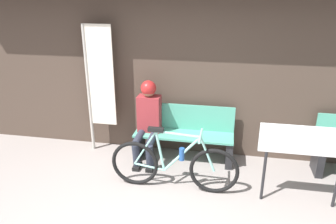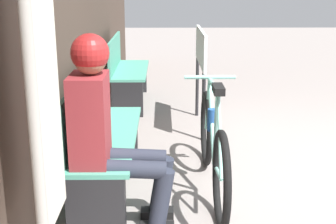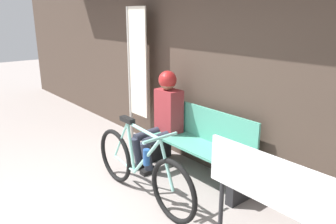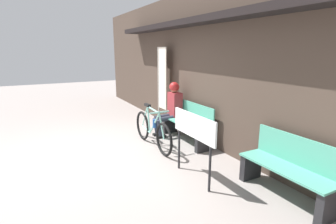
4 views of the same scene
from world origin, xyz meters
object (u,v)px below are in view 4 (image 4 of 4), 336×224
(park_bench_far, at_px, (288,171))
(banner_pole, at_px, (161,81))
(bicycle, at_px, (152,130))
(signboard, at_px, (194,130))
(park_bench_near, at_px, (187,124))
(person_seated, at_px, (171,105))

(park_bench_far, height_order, banner_pole, banner_pole)
(bicycle, relative_size, signboard, 1.59)
(banner_pole, bearing_deg, park_bench_near, -1.96)
(bicycle, distance_m, banner_pole, 1.80)
(park_bench_far, relative_size, banner_pole, 0.65)
(park_bench_far, bearing_deg, banner_pole, 179.27)
(park_bench_far, xyz_separation_m, signboard, (-1.01, -0.85, 0.41))
(person_seated, xyz_separation_m, park_bench_far, (3.09, 0.10, -0.33))
(park_bench_near, xyz_separation_m, person_seated, (-0.53, -0.11, 0.32))
(bicycle, bearing_deg, person_seated, 125.63)
(park_bench_far, height_order, signboard, signboard)
(park_bench_near, xyz_separation_m, park_bench_far, (2.55, -0.00, -0.01))
(park_bench_near, height_order, bicycle, bicycle)
(park_bench_far, bearing_deg, person_seated, -178.05)
(park_bench_far, xyz_separation_m, banner_pole, (-3.90, 0.05, 0.80))
(bicycle, relative_size, person_seated, 1.36)
(person_seated, xyz_separation_m, banner_pole, (-0.82, 0.15, 0.47))
(bicycle, distance_m, signboard, 1.62)
(person_seated, relative_size, park_bench_far, 0.95)
(bicycle, bearing_deg, park_bench_near, 88.80)
(park_bench_near, bearing_deg, person_seated, -168.59)
(park_bench_far, bearing_deg, bicycle, -162.15)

